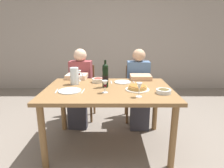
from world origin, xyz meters
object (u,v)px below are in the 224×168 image
(diner_left, at_px, (79,85))
(wine_glass_centre, at_px, (78,73))
(wine_glass_right_diner, at_px, (104,84))
(diner_right, at_px, (138,86))
(salad_bowl, at_px, (97,80))
(dinner_plate_right_setting, at_px, (69,91))
(water_pitcher, at_px, (74,77))
(olive_bowl, at_px, (163,91))
(baked_tart, at_px, (137,88))
(chair_right, at_px, (136,89))
(dining_table, at_px, (108,96))
(chair_left, at_px, (82,88))
(wine_bottle, at_px, (104,76))
(dinner_plate_left_setting, at_px, (122,82))
(wine_glass_left_diner, at_px, (138,87))

(diner_left, bearing_deg, wine_glass_centre, 101.31)
(wine_glass_right_diner, xyz_separation_m, diner_right, (0.48, 0.79, -0.24))
(salad_bowl, distance_m, dinner_plate_right_setting, 0.50)
(wine_glass_right_diner, bearing_deg, salad_bowl, 103.24)
(dinner_plate_right_setting, height_order, diner_right, diner_right)
(water_pitcher, relative_size, olive_bowl, 1.34)
(salad_bowl, height_order, dinner_plate_right_setting, salad_bowl)
(wine_glass_right_diner, height_order, dinner_plate_right_setting, wine_glass_right_diner)
(baked_tart, relative_size, chair_right, 0.32)
(wine_glass_right_diner, xyz_separation_m, dinner_plate_right_setting, (-0.40, 0.05, -0.09))
(water_pitcher, relative_size, wine_glass_right_diner, 1.56)
(dining_table, xyz_separation_m, dinner_plate_right_setting, (-0.43, -0.12, 0.10))
(chair_left, bearing_deg, diner_left, 90.56)
(olive_bowl, bearing_deg, diner_left, 140.78)
(olive_bowl, distance_m, diner_right, 0.85)
(wine_bottle, relative_size, wine_glass_centre, 2.22)
(dinner_plate_left_setting, bearing_deg, diner_right, 52.99)
(baked_tart, xyz_separation_m, diner_left, (-0.79, 0.74, -0.17))
(baked_tart, height_order, chair_right, chair_right)
(water_pitcher, bearing_deg, wine_glass_right_diner, -41.96)
(dining_table, distance_m, wine_glass_left_diner, 0.48)
(wine_glass_left_diner, distance_m, wine_glass_centre, 0.99)
(water_pitcher, distance_m, chair_left, 0.80)
(salad_bowl, relative_size, chair_right, 0.19)
(olive_bowl, xyz_separation_m, wine_glass_centre, (-1.01, 0.55, 0.08))
(salad_bowl, bearing_deg, dinner_plate_left_setting, -2.53)
(wine_bottle, xyz_separation_m, salad_bowl, (-0.10, 0.23, -0.11))
(salad_bowl, height_order, olive_bowl, salad_bowl)
(chair_right, relative_size, diner_right, 0.75)
(olive_bowl, height_order, dinner_plate_right_setting, olive_bowl)
(chair_left, distance_m, chair_right, 0.90)
(wine_glass_centre, height_order, dinner_plate_left_setting, wine_glass_centre)
(diner_left, distance_m, chair_right, 0.94)
(wine_glass_right_diner, bearing_deg, olive_bowl, -2.30)
(baked_tart, height_order, wine_glass_left_diner, wine_glass_left_diner)
(dining_table, xyz_separation_m, diner_right, (0.45, 0.63, -0.05))
(dinner_plate_right_setting, height_order, diner_left, diner_left)
(olive_bowl, bearing_deg, wine_glass_centre, 151.57)
(baked_tart, distance_m, chair_left, 1.28)
(chair_left, bearing_deg, dinner_plate_right_setting, 93.97)
(wine_glass_left_diner, distance_m, diner_left, 1.27)
(salad_bowl, bearing_deg, wine_glass_centre, 165.39)
(chair_right, bearing_deg, wine_glass_right_diner, 65.44)
(wine_bottle, distance_m, dinner_plate_left_setting, 0.34)
(chair_left, bearing_deg, wine_bottle, 118.91)
(wine_glass_right_diner, relative_size, diner_right, 0.12)
(chair_left, bearing_deg, baked_tart, 132.05)
(water_pitcher, relative_size, diner_right, 0.18)
(dinner_plate_left_setting, bearing_deg, wine_glass_right_diner, -116.27)
(salad_bowl, xyz_separation_m, wine_glass_left_diner, (0.46, -0.59, 0.07))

